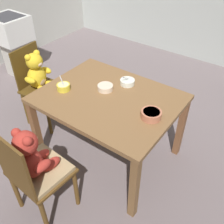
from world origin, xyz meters
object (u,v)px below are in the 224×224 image
object	(u,v)px
dining_table	(109,105)
porridge_bowl_terracotta_near_right	(151,114)
porridge_bowl_cream_center	(105,87)
teddy_chair_near_front	(33,163)
sink_basin	(12,38)
porridge_bowl_yellow_near_left	(63,87)
teddy_chair_near_left	(38,77)
porridge_bowl_white_far_center	(127,82)

from	to	relation	value
dining_table	porridge_bowl_terracotta_near_right	bearing A→B (deg)	-3.84
porridge_bowl_cream_center	teddy_chair_near_front	bearing A→B (deg)	-88.66
teddy_chair_near_front	sink_basin	distance (m)	2.38
teddy_chair_near_front	porridge_bowl_yellow_near_left	world-z (taller)	teddy_chair_near_front
teddy_chair_near_left	porridge_bowl_yellow_near_left	world-z (taller)	teddy_chair_near_left
teddy_chair_near_front	sink_basin	size ratio (longest dim) A/B	1.06
porridge_bowl_white_far_center	porridge_bowl_yellow_near_left	distance (m)	0.57
teddy_chair_near_front	porridge_bowl_yellow_near_left	xyz separation A→B (m)	(-0.32, 0.66, 0.17)
dining_table	porridge_bowl_white_far_center	distance (m)	0.28
dining_table	sink_basin	xyz separation A→B (m)	(-2.05, 0.52, -0.07)
teddy_chair_near_left	porridge_bowl_yellow_near_left	distance (m)	0.60
teddy_chair_near_front	teddy_chair_near_left	size ratio (longest dim) A/B	1.04
teddy_chair_near_front	sink_basin	xyz separation A→B (m)	(-1.98, 1.32, -0.01)
teddy_chair_near_left	porridge_bowl_terracotta_near_right	bearing A→B (deg)	-6.57
porridge_bowl_cream_center	dining_table	bearing A→B (deg)	-38.67
porridge_bowl_terracotta_near_right	porridge_bowl_white_far_center	xyz separation A→B (m)	(-0.41, 0.29, -0.01)
dining_table	porridge_bowl_cream_center	xyz separation A→B (m)	(-0.09, 0.07, 0.11)
teddy_chair_near_front	teddy_chair_near_left	distance (m)	1.19
teddy_chair_near_front	teddy_chair_near_left	xyz separation A→B (m)	(-0.87, 0.81, -0.00)
teddy_chair_near_front	porridge_bowl_terracotta_near_right	xyz separation A→B (m)	(0.49, 0.77, 0.17)
teddy_chair_near_left	porridge_bowl_white_far_center	world-z (taller)	teddy_chair_near_left
teddy_chair_near_left	porridge_bowl_cream_center	distance (m)	0.87
porridge_bowl_terracotta_near_right	porridge_bowl_cream_center	world-z (taller)	porridge_bowl_terracotta_near_right
porridge_bowl_white_far_center	porridge_bowl_yellow_near_left	world-z (taller)	porridge_bowl_yellow_near_left
teddy_chair_near_front	dining_table	bearing A→B (deg)	-1.32
porridge_bowl_terracotta_near_right	porridge_bowl_yellow_near_left	size ratio (longest dim) A/B	1.31
teddy_chair_near_front	porridge_bowl_yellow_near_left	distance (m)	0.75
dining_table	porridge_bowl_cream_center	size ratio (longest dim) A/B	8.53
porridge_bowl_white_far_center	sink_basin	bearing A→B (deg)	172.92
porridge_bowl_yellow_near_left	teddy_chair_near_left	bearing A→B (deg)	164.45
porridge_bowl_white_far_center	porridge_bowl_terracotta_near_right	bearing A→B (deg)	-35.34
dining_table	porridge_bowl_terracotta_near_right	size ratio (longest dim) A/B	7.35
teddy_chair_near_left	teddy_chair_near_front	bearing A→B (deg)	-48.00
porridge_bowl_yellow_near_left	porridge_bowl_white_far_center	bearing A→B (deg)	44.96
sink_basin	porridge_bowl_white_far_center	bearing A→B (deg)	-7.08
dining_table	porridge_bowl_white_far_center	size ratio (longest dim) A/B	8.25
porridge_bowl_yellow_near_left	sink_basin	distance (m)	1.80
porridge_bowl_yellow_near_left	teddy_chair_near_front	bearing A→B (deg)	-64.14
porridge_bowl_white_far_center	porridge_bowl_yellow_near_left	size ratio (longest dim) A/B	1.17
teddy_chair_near_front	porridge_bowl_white_far_center	distance (m)	1.08
dining_table	teddy_chair_near_front	world-z (taller)	teddy_chair_near_front
teddy_chair_near_left	porridge_bowl_yellow_near_left	size ratio (longest dim) A/B	7.21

